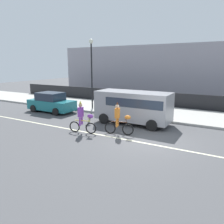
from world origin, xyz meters
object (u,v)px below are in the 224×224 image
(parked_van_grey, at_px, (134,105))
(parade_cyclist_purple, at_px, (83,119))
(street_lamp_post, at_px, (92,64))
(parade_cyclist_orange, at_px, (119,120))
(parked_car_teal, at_px, (51,103))

(parked_van_grey, bearing_deg, parade_cyclist_purple, -117.33)
(parade_cyclist_purple, bearing_deg, street_lamp_post, 119.78)
(parade_cyclist_orange, bearing_deg, parked_van_grey, 95.00)
(parked_van_grey, height_order, street_lamp_post, street_lamp_post)
(parked_van_grey, distance_m, street_lamp_post, 6.23)
(parked_car_teal, bearing_deg, street_lamp_post, 42.81)
(parade_cyclist_purple, bearing_deg, parked_car_teal, 149.77)
(parked_van_grey, bearing_deg, street_lamp_post, 154.69)
(parade_cyclist_orange, xyz_separation_m, parked_van_grey, (-0.23, 2.59, 0.44))
(parked_van_grey, xyz_separation_m, parked_car_teal, (-7.63, 0.03, -0.50))
(parade_cyclist_purple, distance_m, parked_car_teal, 6.80)
(parade_cyclist_purple, height_order, parade_cyclist_orange, same)
(parked_van_grey, distance_m, parked_car_teal, 7.65)
(parade_cyclist_purple, relative_size, parked_car_teal, 0.47)
(parade_cyclist_orange, bearing_deg, parked_car_teal, 161.58)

